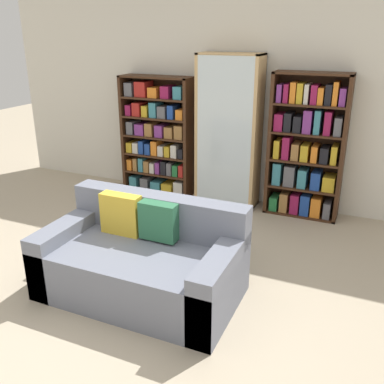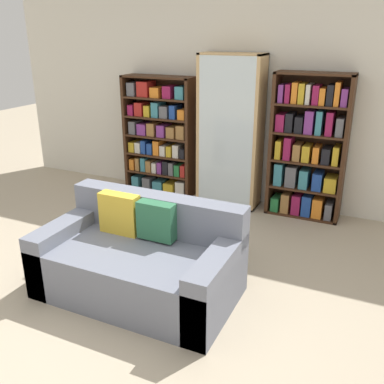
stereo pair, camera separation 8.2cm
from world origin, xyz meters
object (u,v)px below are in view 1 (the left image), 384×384
at_px(bookshelf_left, 158,138).
at_px(wine_bottle, 236,242).
at_px(display_cabinet, 229,132).
at_px(couch, 143,262).
at_px(bookshelf_right, 306,149).

xyz_separation_m(bookshelf_left, wine_bottle, (1.54, -1.30, -0.62)).
bearing_deg(display_cabinet, couch, -89.52).
bearing_deg(display_cabinet, wine_bottle, -67.12).
xyz_separation_m(bookshelf_right, wine_bottle, (-0.40, -1.30, -0.67)).
bearing_deg(display_cabinet, bookshelf_right, 0.98).
relative_size(couch, wine_bottle, 4.82).
distance_m(bookshelf_left, bookshelf_right, 1.94).
distance_m(display_cabinet, bookshelf_right, 0.95).
distance_m(bookshelf_left, wine_bottle, 2.11).
relative_size(bookshelf_left, display_cabinet, 0.84).
bearing_deg(display_cabinet, bookshelf_left, 179.07).
relative_size(display_cabinet, bookshelf_right, 1.11).
height_order(display_cabinet, wine_bottle, display_cabinet).
bearing_deg(bookshelf_left, bookshelf_right, -0.00).
height_order(bookshelf_left, wine_bottle, bookshelf_left).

